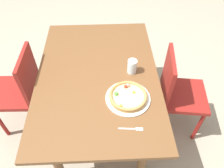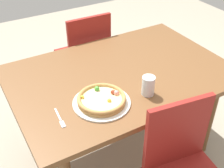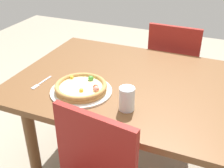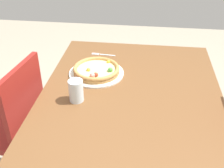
# 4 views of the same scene
# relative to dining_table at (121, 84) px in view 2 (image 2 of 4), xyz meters

# --- Properties ---
(ground_plane) EXTENTS (6.00, 6.00, 0.00)m
(ground_plane) POSITION_rel_dining_table_xyz_m (0.00, 0.00, -0.64)
(ground_plane) COLOR #9E937F
(dining_table) EXTENTS (1.45, 0.99, 0.73)m
(dining_table) POSITION_rel_dining_table_xyz_m (0.00, 0.00, 0.00)
(dining_table) COLOR brown
(dining_table) RESTS_ON ground
(chair_near) EXTENTS (0.41, 0.41, 0.89)m
(chair_near) POSITION_rel_dining_table_xyz_m (-0.06, -0.71, -0.14)
(chair_near) COLOR maroon
(chair_near) RESTS_ON ground
(plate) EXTENTS (0.33, 0.33, 0.01)m
(plate) POSITION_rel_dining_table_xyz_m (0.27, 0.22, 0.10)
(plate) COLOR silver
(plate) RESTS_ON dining_table
(pizza) EXTENTS (0.28, 0.28, 0.05)m
(pizza) POSITION_rel_dining_table_xyz_m (0.27, 0.22, 0.13)
(pizza) COLOR #B78447
(pizza) RESTS_ON plate
(fork) EXTENTS (0.03, 0.17, 0.00)m
(fork) POSITION_rel_dining_table_xyz_m (0.52, 0.23, 0.10)
(fork) COLOR silver
(fork) RESTS_ON dining_table
(drinking_glass) EXTENTS (0.08, 0.08, 0.12)m
(drinking_glass) POSITION_rel_dining_table_xyz_m (-0.01, 0.28, 0.16)
(drinking_glass) COLOR silver
(drinking_glass) RESTS_ON dining_table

